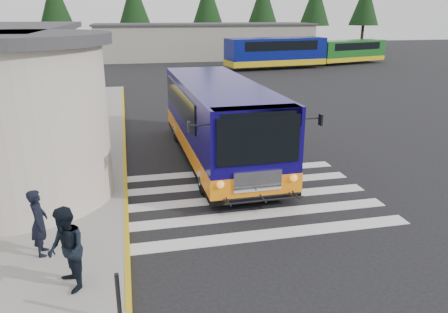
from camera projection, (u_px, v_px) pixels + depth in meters
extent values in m
plane|color=black|center=(251.00, 187.00, 14.37)|extent=(140.00, 140.00, 0.00)
cube|color=gold|center=(125.00, 156.00, 17.21)|extent=(0.12, 34.00, 0.16)
cylinder|color=beige|center=(16.00, 124.00, 12.62)|extent=(5.20, 5.20, 4.50)
cylinder|color=#38383A|center=(3.00, 39.00, 11.87)|extent=(5.80, 5.80, 0.30)
cube|color=black|center=(60.00, 125.00, 17.26)|extent=(0.08, 1.20, 2.20)
cube|color=#38383A|center=(69.00, 92.00, 16.95)|extent=(1.20, 1.80, 0.12)
cube|color=silver|center=(267.00, 235.00, 11.30)|extent=(8.00, 0.55, 0.01)
cube|color=silver|center=(254.00, 215.00, 12.42)|extent=(8.00, 0.55, 0.01)
cube|color=silver|center=(243.00, 198.00, 13.53)|extent=(8.00, 0.55, 0.01)
cube|color=silver|center=(234.00, 184.00, 14.64)|extent=(8.00, 0.55, 0.01)
cube|color=silver|center=(226.00, 172.00, 15.75)|extent=(8.00, 0.55, 0.01)
cube|color=gray|center=(204.00, 42.00, 53.89)|extent=(26.00, 8.00, 4.00)
cube|color=#38383A|center=(204.00, 24.00, 53.23)|extent=(26.40, 8.40, 0.20)
cylinder|color=black|center=(59.00, 42.00, 57.61)|extent=(0.44, 0.44, 3.60)
cone|color=black|center=(55.00, 1.00, 56.04)|extent=(4.40, 4.40, 6.40)
cylinder|color=black|center=(136.00, 41.00, 59.69)|extent=(0.44, 0.44, 3.60)
cone|color=black|center=(134.00, 2.00, 58.12)|extent=(4.40, 4.40, 6.40)
cylinder|color=black|center=(208.00, 40.00, 61.78)|extent=(0.44, 0.44, 3.60)
cone|color=black|center=(208.00, 2.00, 60.21)|extent=(4.40, 4.40, 6.40)
cylinder|color=black|center=(262.00, 39.00, 63.45)|extent=(0.44, 0.44, 3.60)
cone|color=black|center=(263.00, 2.00, 61.88)|extent=(4.40, 4.40, 6.40)
cylinder|color=black|center=(313.00, 38.00, 65.12)|extent=(0.44, 0.44, 3.60)
cone|color=black|center=(315.00, 3.00, 63.54)|extent=(4.40, 4.40, 6.40)
cylinder|color=black|center=(362.00, 37.00, 66.78)|extent=(0.44, 0.44, 3.60)
cone|color=black|center=(365.00, 3.00, 65.21)|extent=(4.40, 4.40, 6.40)
cube|color=#10075A|center=(218.00, 116.00, 16.68)|extent=(2.90, 9.86, 2.56)
cube|color=orange|center=(219.00, 140.00, 16.99)|extent=(2.93, 9.89, 0.61)
cube|color=black|center=(219.00, 149.00, 17.10)|extent=(2.92, 9.88, 0.24)
cube|color=black|center=(259.00, 141.00, 12.01)|extent=(2.40, 0.11, 1.36)
cube|color=silver|center=(258.00, 181.00, 12.38)|extent=(1.42, 0.09, 0.60)
cube|color=black|center=(179.00, 100.00, 17.01)|extent=(0.17, 7.20, 0.98)
cube|color=black|center=(247.00, 97.00, 17.63)|extent=(0.17, 7.20, 0.98)
cylinder|color=black|center=(205.00, 177.00, 13.77)|extent=(0.35, 1.05, 1.05)
cylinder|color=black|center=(277.00, 171.00, 14.31)|extent=(0.35, 1.05, 1.05)
cylinder|color=black|center=(178.00, 130.00, 19.40)|extent=(0.35, 1.05, 1.05)
cylinder|color=black|center=(230.00, 126.00, 19.94)|extent=(0.35, 1.05, 1.05)
cube|color=black|center=(189.00, 128.00, 11.61)|extent=(0.06, 0.20, 0.33)
cube|color=black|center=(321.00, 120.00, 12.47)|extent=(0.06, 0.20, 0.33)
imported|color=black|center=(39.00, 222.00, 9.90)|extent=(0.41, 0.60, 1.59)
imported|color=black|center=(66.00, 250.00, 8.59)|extent=(0.93, 1.04, 1.77)
cylinder|color=black|center=(118.00, 298.00, 7.77)|extent=(0.08, 0.08, 0.99)
cube|color=#081060|center=(276.00, 51.00, 43.99)|extent=(10.43, 4.14, 2.59)
cube|color=gold|center=(275.00, 62.00, 44.32)|extent=(10.47, 4.18, 0.56)
cube|color=black|center=(276.00, 45.00, 43.80)|extent=(8.21, 3.89, 0.90)
cube|color=#165319|center=(350.00, 50.00, 48.44)|extent=(8.77, 4.59, 2.16)
cube|color=gold|center=(349.00, 58.00, 48.72)|extent=(8.81, 4.62, 0.47)
cube|color=black|center=(350.00, 46.00, 48.28)|extent=(6.98, 4.11, 0.75)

